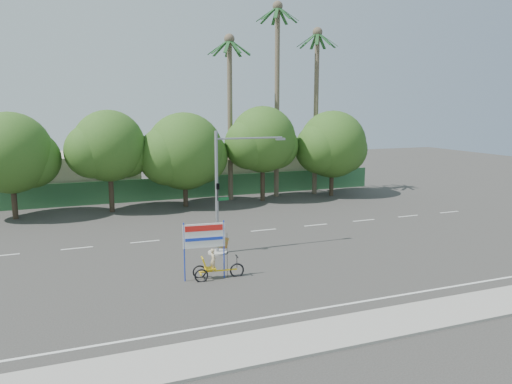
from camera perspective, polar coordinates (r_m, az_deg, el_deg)
name	(u,v)px	position (r m, az deg, el deg)	size (l,w,h in m)	color
ground	(286,269)	(26.24, 3.48, -8.76)	(120.00, 120.00, 0.00)	#33302D
sidewalk_near	(369,326)	(20.15, 12.79, -14.75)	(50.00, 2.40, 0.12)	gray
fence	(187,188)	(45.87, -7.86, 0.50)	(38.00, 0.08, 2.00)	#336B3D
building_left	(69,176)	(48.96, -20.61, 1.73)	(12.00, 8.00, 4.00)	beige
building_right	(252,169)	(52.37, -0.51, 2.63)	(14.00, 8.00, 3.60)	beige
tree_far_left	(10,155)	(40.85, -26.32, 3.76)	(7.14, 6.00, 7.96)	#473828
tree_left	(109,149)	(40.82, -16.50, 4.79)	(6.66, 5.60, 8.07)	#473828
tree_center	(184,153)	(41.81, -8.24, 4.38)	(7.62, 6.40, 7.85)	#473828
tree_right	(262,142)	(43.87, 0.72, 5.75)	(6.90, 5.80, 8.36)	#473828
tree_far_right	(332,146)	(47.00, 8.67, 5.18)	(7.38, 6.20, 7.94)	#473828
palm_tall	(277,82)	(45.99, 2.43, 12.44)	(3.73, 3.79, 17.45)	#70604C
palm_mid	(316,94)	(47.71, 6.90, 11.01)	(3.73, 3.79, 15.45)	#70604C
palm_short	(230,100)	(44.32, -3.01, 10.46)	(3.73, 3.79, 14.45)	#70604C
traffic_signal	(222,203)	(28.33, -3.90, -1.27)	(4.72, 1.10, 7.00)	gray
trike_billboard	(210,256)	(24.50, -5.25, -7.25)	(2.98, 0.82, 2.94)	black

